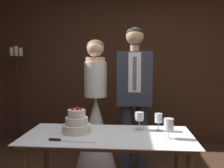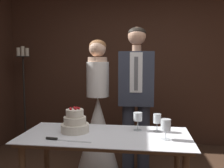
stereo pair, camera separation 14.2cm
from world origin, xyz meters
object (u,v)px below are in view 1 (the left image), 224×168
at_px(wine_glass_far, 159,119).
at_px(candle_stand, 18,95).
at_px(wine_glass_near, 169,125).
at_px(wine_glass_middle, 139,117).
at_px(cake_table, 108,145).
at_px(groom, 134,92).
at_px(bride, 96,124).
at_px(cake_knife, 63,140).
at_px(tiered_cake, 77,123).

bearing_deg(wine_glass_far, candle_stand, 143.87).
height_order(wine_glass_near, wine_glass_middle, wine_glass_near).
height_order(cake_table, wine_glass_near, wine_glass_near).
bearing_deg(wine_glass_far, groom, 107.11).
distance_m(wine_glass_near, bride, 1.24).
bearing_deg(cake_knife, wine_glass_far, 29.56).
distance_m(cake_table, tiered_cake, 0.35).
relative_size(cake_table, bride, 0.90).
bearing_deg(wine_glass_near, wine_glass_middle, 134.58).
height_order(tiered_cake, groom, groom).
relative_size(wine_glass_far, bride, 0.10).
distance_m(cake_knife, candle_stand, 2.29).
distance_m(cake_table, candle_stand, 2.36).
relative_size(cake_table, groom, 0.83).
relative_size(groom, candle_stand, 1.10).
distance_m(wine_glass_near, wine_glass_far, 0.24).
xyz_separation_m(cake_knife, wine_glass_middle, (0.63, 0.39, 0.11)).
height_order(cake_knife, wine_glass_middle, wine_glass_middle).
xyz_separation_m(wine_glass_far, bride, (-0.70, 0.72, -0.25)).
bearing_deg(wine_glass_middle, tiered_cake, -167.36).
bearing_deg(cake_knife, wine_glass_near, 14.21).
distance_m(tiered_cake, wine_glass_middle, 0.59).
height_order(groom, candle_stand, groom).
distance_m(cake_knife, wine_glass_far, 0.90).
bearing_deg(tiered_cake, wine_glass_near, -8.01).
distance_m(wine_glass_middle, bride, 0.92).
distance_m(cake_table, cake_knife, 0.42).
bearing_deg(cake_knife, bride, 89.00).
relative_size(tiered_cake, cake_knife, 0.66).
relative_size(wine_glass_far, candle_stand, 0.10).
relative_size(cake_knife, groom, 0.22).
bearing_deg(wine_glass_middle, groom, 93.41).
bearing_deg(groom, wine_glass_near, -73.45).
xyz_separation_m(cake_knife, wine_glass_far, (0.81, 0.37, 0.10)).
bearing_deg(tiered_cake, bride, 86.30).
xyz_separation_m(cake_table, candle_stand, (-1.63, 1.69, 0.19)).
height_order(bride, candle_stand, bride).
relative_size(wine_glass_middle, groom, 0.09).
bearing_deg(bride, groom, -0.06).
bearing_deg(bride, candle_stand, 149.88).
distance_m(wine_glass_middle, wine_glass_far, 0.18).
xyz_separation_m(wine_glass_near, wine_glass_far, (-0.06, 0.23, -0.00)).
bearing_deg(wine_glass_middle, bride, 126.41).
height_order(wine_glass_middle, bride, bride).
height_order(cake_knife, wine_glass_far, wine_glass_far).
height_order(wine_glass_far, bride, bride).
relative_size(bride, candle_stand, 1.02).
bearing_deg(candle_stand, cake_table, -46.10).
xyz_separation_m(bride, groom, (0.48, -0.00, 0.41)).
distance_m(cake_table, wine_glass_near, 0.56).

